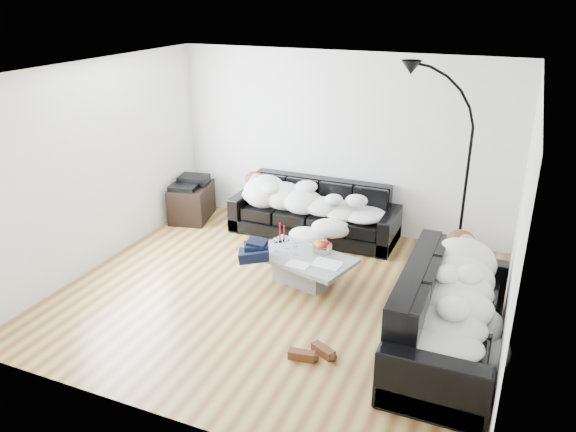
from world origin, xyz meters
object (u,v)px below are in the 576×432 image
at_px(sofa_back, 314,210).
at_px(wine_glass_a, 287,243).
at_px(sleeper_back, 313,196).
at_px(sofa_right, 451,313).
at_px(coffee_table, 303,269).
at_px(candle_right, 284,233).
at_px(shoes, 312,353).
at_px(sleeper_right, 453,294).
at_px(candle_left, 280,233).
at_px(floor_lamp, 466,185).
at_px(wine_glass_b, 276,244).
at_px(wine_glass_c, 295,249).
at_px(stereo, 190,182).
at_px(av_cabinet, 192,202).
at_px(fruit_bowl, 322,246).

bearing_deg(sofa_back, wine_glass_a, -84.80).
bearing_deg(sleeper_back, sofa_right, -43.27).
distance_m(coffee_table, candle_right, 0.57).
relative_size(candle_right, shoes, 0.48).
bearing_deg(shoes, sofa_back, 114.11).
distance_m(sofa_right, wine_glass_a, 2.30).
height_order(sleeper_right, candle_left, sleeper_right).
xyz_separation_m(sleeper_back, candle_right, (-0.01, -1.03, -0.16)).
xyz_separation_m(sleeper_right, candle_left, (-2.28, 1.03, -0.16)).
bearing_deg(floor_lamp, candle_left, -139.98).
height_order(wine_glass_b, shoes, wine_glass_b).
height_order(wine_glass_c, candle_right, candle_right).
distance_m(candle_left, stereo, 2.19).
bearing_deg(sofa_back, stereo, -176.18).
xyz_separation_m(candle_left, shoes, (1.07, -1.65, -0.44)).
relative_size(wine_glass_b, floor_lamp, 0.08).
height_order(candle_left, floor_lamp, floor_lamp).
height_order(sleeper_back, av_cabinet, sleeper_back).
relative_size(sofa_back, wine_glass_a, 15.23).
xyz_separation_m(sofa_back, fruit_bowl, (0.55, -1.18, 0.04)).
relative_size(sofa_right, coffee_table, 1.82).
bearing_deg(fruit_bowl, wine_glass_a, -169.07).
distance_m(wine_glass_c, candle_left, 0.42).
height_order(sofa_back, fruit_bowl, sofa_back).
height_order(wine_glass_b, candle_left, candle_left).
xyz_separation_m(fruit_bowl, candle_right, (-0.56, 0.10, 0.03)).
bearing_deg(stereo, sleeper_back, -8.79).
xyz_separation_m(sleeper_right, floor_lamp, (-0.16, 1.88, 0.49)).
xyz_separation_m(sofa_back, stereo, (-1.99, -0.13, 0.21)).
distance_m(sofa_right, candle_right, 2.48).
xyz_separation_m(coffee_table, shoes, (0.65, -1.40, -0.13)).
xyz_separation_m(av_cabinet, floor_lamp, (4.07, -0.14, 0.87)).
height_order(sofa_right, wine_glass_a, sofa_right).
xyz_separation_m(wine_glass_b, candle_left, (-0.06, 0.26, 0.04)).
height_order(sleeper_back, candle_right, sleeper_back).
xyz_separation_m(sofa_right, sleeper_back, (-2.23, 2.10, 0.18)).
bearing_deg(candle_right, wine_glass_b, -85.82).
bearing_deg(floor_lamp, sleeper_back, -167.97).
xyz_separation_m(wine_glass_b, stereo, (-2.01, 1.25, 0.16)).
distance_m(wine_glass_b, av_cabinet, 2.37).
relative_size(coffee_table, wine_glass_a, 7.66).
relative_size(fruit_bowl, candle_left, 0.92).
bearing_deg(stereo, wine_glass_c, -40.11).
distance_m(wine_glass_a, candle_right, 0.22).
relative_size(sleeper_back, stereo, 4.64).
relative_size(sofa_back, coffee_table, 1.99).
bearing_deg(sleeper_back, sleeper_right, -43.27).
height_order(sleeper_right, wine_glass_b, sleeper_right).
height_order(wine_glass_a, av_cabinet, av_cabinet).
bearing_deg(sofa_back, wine_glass_b, -89.39).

